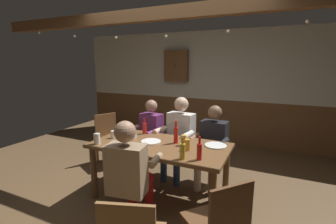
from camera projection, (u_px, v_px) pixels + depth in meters
ground_plane at (153, 205)px, 3.02m from camera, size 7.81×7.81×0.00m
back_wall_upper at (214, 66)px, 5.17m from camera, size 6.51×0.12×1.47m
back_wall_wainscot at (212, 120)px, 5.41m from camera, size 6.51×0.12×0.98m
ceiling_beam at (168, 13)px, 2.94m from camera, size 5.86×0.14×0.16m
dining_table at (160, 152)px, 3.06m from camera, size 1.74×0.87×0.75m
person_0 at (149, 133)px, 3.86m from camera, size 0.52×0.54×1.18m
person_1 at (179, 134)px, 3.65m from camera, size 0.58×0.54×1.26m
person_2 at (212, 142)px, 3.43m from camera, size 0.53×0.54×1.17m
person_3 at (130, 170)px, 2.46m from camera, size 0.57×0.57×1.22m
chair_empty_near_right at (220, 224)px, 1.94m from camera, size 0.62×0.62×0.88m
chair_empty_near_left at (109, 137)px, 4.23m from camera, size 0.59×0.59×0.88m
condiment_caddy at (131, 136)px, 3.30m from camera, size 0.14×0.10×0.05m
plate_0 at (216, 145)px, 2.96m from camera, size 0.27×0.27×0.01m
plate_1 at (151, 141)px, 3.11m from camera, size 0.26×0.26×0.01m
bottle_0 at (182, 151)px, 2.54m from camera, size 0.06×0.06×0.24m
bottle_1 at (144, 128)px, 3.47m from camera, size 0.06×0.06×0.23m
bottle_2 at (176, 134)px, 3.05m from camera, size 0.06×0.06×0.29m
bottle_3 at (199, 151)px, 2.52m from camera, size 0.06×0.06×0.26m
pint_glass_0 at (113, 134)px, 3.27m from camera, size 0.06×0.06×0.10m
pint_glass_1 at (145, 148)px, 2.71m from camera, size 0.06×0.06×0.12m
pint_glass_2 at (184, 140)px, 2.98m from camera, size 0.07×0.07×0.13m
pint_glass_3 at (97, 139)px, 3.03m from camera, size 0.08×0.08×0.14m
pint_glass_4 at (187, 145)px, 2.80m from camera, size 0.07×0.07×0.14m
pint_glass_5 at (124, 144)px, 2.82m from camera, size 0.08×0.08×0.15m
wall_dart_cabinet at (176, 66)px, 5.39m from camera, size 0.56×0.15×0.70m
string_lights at (166, 30)px, 2.94m from camera, size 4.59×0.04×0.19m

